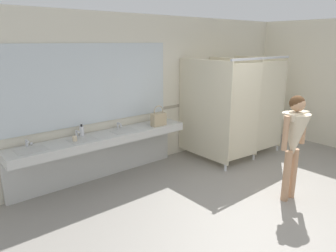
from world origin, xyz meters
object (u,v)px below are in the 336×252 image
handbag (159,119)px  paper_cup (75,139)px  person_standing (294,136)px  soap_dispenser (82,131)px

handbag → paper_cup: bearing=176.5°
handbag → paper_cup: 1.59m
handbag → paper_cup: (-1.59, 0.10, -0.09)m
person_standing → handbag: size_ratio=4.28×
handbag → soap_dispenser: bearing=167.8°
soap_dispenser → paper_cup: (-0.21, -0.20, -0.04)m
paper_cup → soap_dispenser: bearing=43.0°
handbag → soap_dispenser: size_ratio=1.92×
soap_dispenser → paper_cup: size_ratio=2.28×
soap_dispenser → person_standing: bearing=-49.1°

